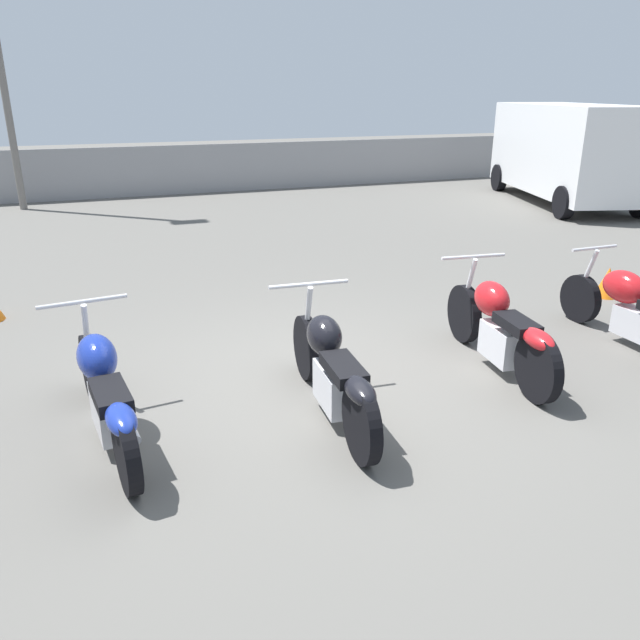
% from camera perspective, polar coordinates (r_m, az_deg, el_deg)
% --- Properties ---
extents(ground_plane, '(60.00, 60.00, 0.00)m').
position_cam_1_polar(ground_plane, '(5.97, -0.22, -5.66)').
color(ground_plane, '#5B5954').
extents(fence_back, '(40.00, 0.04, 1.26)m').
position_cam_1_polar(fence_back, '(17.18, -14.87, 13.04)').
color(fence_back, gray).
rests_on(fence_back, ground_plane).
extents(motorcycle_slot_1, '(0.73, 2.17, 0.96)m').
position_cam_1_polar(motorcycle_slot_1, '(5.13, -19.06, -6.18)').
color(motorcycle_slot_1, black).
rests_on(motorcycle_slot_1, ground_plane).
extents(motorcycle_slot_2, '(0.74, 2.13, 0.99)m').
position_cam_1_polar(motorcycle_slot_2, '(5.19, 1.13, -4.65)').
color(motorcycle_slot_2, black).
rests_on(motorcycle_slot_2, ground_plane).
extents(motorcycle_slot_3, '(0.71, 2.09, 1.00)m').
position_cam_1_polar(motorcycle_slot_3, '(6.32, 16.14, -0.69)').
color(motorcycle_slot_3, black).
rests_on(motorcycle_slot_3, ground_plane).
extents(motorcycle_slot_4, '(0.62, 2.15, 0.94)m').
position_cam_1_polar(motorcycle_slot_4, '(7.45, 27.01, 0.83)').
color(motorcycle_slot_4, black).
rests_on(motorcycle_slot_4, ground_plane).
extents(parked_van, '(3.26, 5.55, 2.29)m').
position_cam_1_polar(parked_van, '(16.59, 21.64, 14.30)').
color(parked_van, white).
rests_on(parked_van, ground_plane).
extents(traffic_cone_near, '(0.31, 0.31, 0.40)m').
position_cam_1_polar(traffic_cone_near, '(9.18, 24.82, 3.17)').
color(traffic_cone_near, orange).
rests_on(traffic_cone_near, ground_plane).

